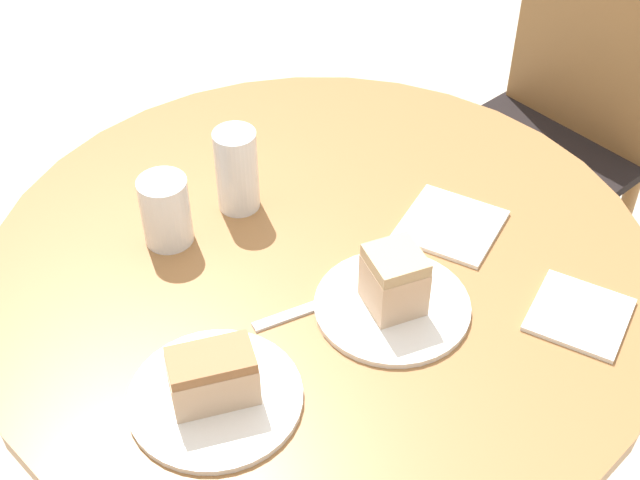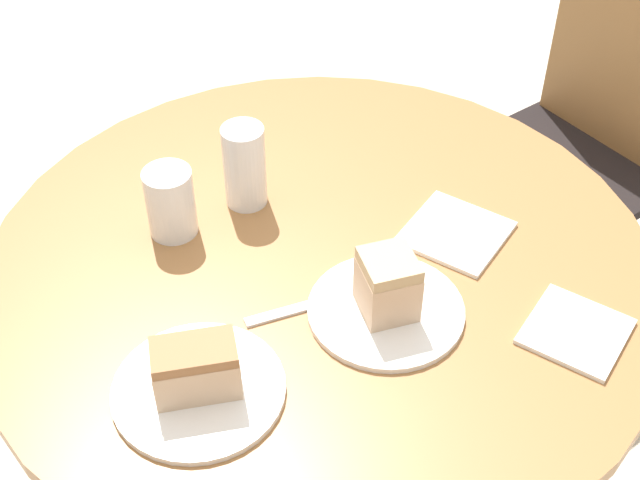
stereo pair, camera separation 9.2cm
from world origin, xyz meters
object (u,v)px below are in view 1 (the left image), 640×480
Objects in this scene: plate_far at (215,398)px; cake_slice_near at (394,280)px; plate_near at (392,306)px; glass_lemonade at (166,214)px; cake_slice_far at (213,376)px; glass_water at (237,173)px; chair at (544,139)px.

plate_far is 0.31m from cake_slice_near.
cake_slice_near is at bearing -90.00° from plate_near.
plate_far is 0.35m from glass_lemonade.
cake_slice_far is (-0.09, -0.30, 0.05)m from plate_near.
plate_near is 0.31m from plate_far.
plate_near is at bearing -4.91° from glass_water.
glass_lemonade is at bearing 147.17° from plate_far.
chair is at bearing 101.78° from plate_near.
plate_far is 0.43m from glass_water.
plate_far is (-0.09, -0.30, 0.00)m from plate_near.
plate_near is at bearing -69.24° from chair.
glass_water is (-0.16, -0.87, 0.34)m from chair.
plate_near is 0.98× the size of plate_far.
glass_water reaches higher than cake_slice_far.
plate_near is 0.06m from cake_slice_near.
plate_near is 0.40m from glass_lemonade.
cake_slice_near is at bearing 73.94° from cake_slice_far.
chair is 3.92× the size of plate_near.
chair reaches higher than cake_slice_far.
cake_slice_far is 0.35m from glass_lemonade.
glass_water is (-0.35, 0.03, 0.06)m from plate_near.
cake_slice_near reaches higher than plate_near.
plate_far is 1.81× the size of cake_slice_far.
chair is 3.85× the size of plate_far.
cake_slice_near is 0.82× the size of cake_slice_far.
glass_lemonade is at bearing -164.11° from plate_near.
glass_lemonade is at bearing -91.70° from chair.
cake_slice_near is (0.19, -0.90, 0.33)m from chair.
chair is 8.51× the size of cake_slice_near.
cake_slice_far is (0.00, 0.00, 0.05)m from plate_far.
glass_lemonade reaches higher than plate_far.
glass_lemonade reaches higher than cake_slice_far.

